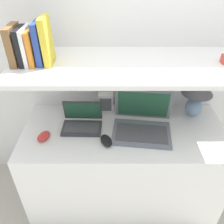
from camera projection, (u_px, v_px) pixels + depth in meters
wall_back at (125, 39)px, 1.59m from camera, size 6.00×0.05×2.40m
desk at (123, 166)px, 1.79m from camera, size 1.35×0.60×0.71m
back_riser at (123, 118)px, 1.93m from camera, size 1.35×0.04×1.13m
shelf at (127, 65)px, 1.39m from camera, size 1.35×0.54×0.03m
table_lamp at (199, 90)px, 1.60m from camera, size 0.21×0.21×0.32m
laptop_large at (143, 124)px, 1.55m from camera, size 0.41×0.34×0.25m
laptop_small at (83, 122)px, 1.59m from camera, size 0.26×0.19×0.17m
computer_mouse at (107, 141)px, 1.47m from camera, size 0.10×0.13×0.04m
second_mouse at (44, 136)px, 1.51m from camera, size 0.10×0.12×0.04m
router_box at (107, 102)px, 1.72m from camera, size 0.10×0.06×0.15m
book_brown at (15, 45)px, 1.32m from camera, size 0.04×0.17×0.21m
book_black at (23, 46)px, 1.32m from camera, size 0.03×0.16×0.20m
book_white at (29, 46)px, 1.32m from camera, size 0.02×0.17×0.21m
book_orange at (34, 47)px, 1.32m from camera, size 0.03×0.17×0.20m
book_blue at (40, 43)px, 1.31m from camera, size 0.03×0.14×0.23m
book_yellow at (48, 41)px, 1.30m from camera, size 0.04×0.15×0.26m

